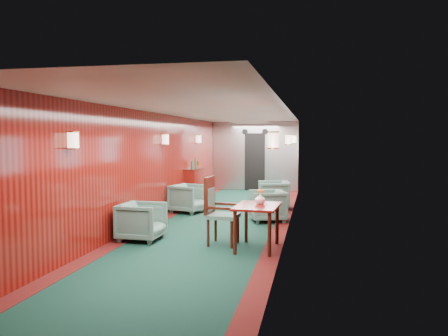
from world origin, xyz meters
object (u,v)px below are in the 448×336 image
(side_chair, at_px, (217,208))
(armchair_left_near, at_px, (142,221))
(armchair_right_near, at_px, (267,206))
(credenza, at_px, (194,185))
(armchair_right_far, at_px, (273,195))
(armchair_left_far, at_px, (189,198))
(dining_table, at_px, (257,212))

(side_chair, bearing_deg, armchair_left_near, -175.36)
(armchair_left_near, relative_size, armchair_right_near, 0.99)
(credenza, height_order, armchair_right_far, credenza)
(credenza, bearing_deg, armchair_right_far, -17.46)
(armchair_left_near, distance_m, armchair_left_far, 2.98)
(armchair_right_far, bearing_deg, armchair_left_far, -72.00)
(side_chair, bearing_deg, credenza, 115.20)
(armchair_left_near, bearing_deg, armchair_right_far, -25.17)
(side_chair, relative_size, credenza, 0.93)
(credenza, xyz_separation_m, armchair_left_near, (0.33, -4.70, -0.16))
(dining_table, distance_m, armchair_left_near, 2.13)
(credenza, bearing_deg, armchair_left_far, -78.94)
(armchair_left_far, relative_size, armchair_right_near, 1.01)
(side_chair, relative_size, armchair_left_far, 1.52)
(credenza, bearing_deg, armchair_right_near, -46.43)
(dining_table, height_order, side_chair, side_chair)
(dining_table, height_order, armchair_left_near, dining_table)
(armchair_left_far, bearing_deg, armchair_left_near, -163.74)
(side_chair, xyz_separation_m, armchair_right_far, (0.62, 3.98, -0.27))
(armchair_right_near, distance_m, armchair_right_far, 1.74)
(side_chair, xyz_separation_m, armchair_left_near, (-1.39, 0.01, -0.29))
(side_chair, bearing_deg, armchair_right_near, 79.28)
(side_chair, relative_size, armchair_right_near, 1.54)
(dining_table, relative_size, armchair_right_far, 1.27)
(armchair_left_near, height_order, armchair_right_far, armchair_right_far)
(side_chair, distance_m, armchair_right_near, 2.35)
(armchair_right_far, bearing_deg, armchair_left_near, -35.11)
(dining_table, xyz_separation_m, credenza, (-2.43, 4.92, -0.12))
(dining_table, bearing_deg, credenza, 119.84)
(credenza, relative_size, armchair_right_near, 1.65)
(credenza, bearing_deg, side_chair, -70.01)
(armchair_left_near, distance_m, armchair_right_near, 3.01)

